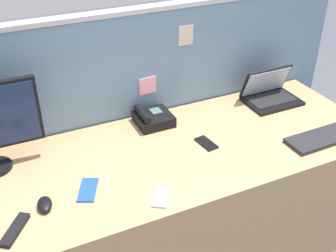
{
  "coord_description": "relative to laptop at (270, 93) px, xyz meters",
  "views": [
    {
      "loc": [
        -0.74,
        -1.52,
        1.91
      ],
      "look_at": [
        0.0,
        0.05,
        0.84
      ],
      "focal_mm": 44.73,
      "sensor_mm": 36.0,
      "label": 1
    }
  ],
  "objects": [
    {
      "name": "desk",
      "position": [
        -0.76,
        -0.23,
        -0.41
      ],
      "size": [
        2.18,
        0.79,
        0.72
      ],
      "primitive_type": "cube",
      "color": "tan",
      "rests_on": "ground_plane"
    },
    {
      "name": "cell_phone_blue_case",
      "position": [
        -1.21,
        -0.34,
        -0.04
      ],
      "size": [
        0.13,
        0.17,
        0.01
      ],
      "primitive_type": "cube",
      "rotation": [
        0.0,
        0.0,
        -0.43
      ],
      "color": "blue",
      "rests_on": "desk"
    },
    {
      "name": "ground_plane",
      "position": [
        -0.76,
        -0.23,
        -0.77
      ],
      "size": [
        10.0,
        10.0,
        0.0
      ],
      "primitive_type": "plane",
      "color": "#4C515B"
    },
    {
      "name": "computer_mouse_right_hand",
      "position": [
        -1.4,
        -0.37,
        -0.03
      ],
      "size": [
        0.07,
        0.11,
        0.03
      ],
      "primitive_type": "ellipsoid",
      "rotation": [
        0.0,
        0.0,
        -0.13
      ],
      "color": "black",
      "rests_on": "desk"
    },
    {
      "name": "cubicle_divider",
      "position": [
        -0.76,
        0.2,
        -0.11
      ],
      "size": [
        2.52,
        0.08,
        1.32
      ],
      "color": "#6084A3",
      "rests_on": "ground_plane"
    },
    {
      "name": "cell_phone_black_slab",
      "position": [
        -0.57,
        -0.25,
        -0.04
      ],
      "size": [
        0.08,
        0.13,
        0.01
      ],
      "primitive_type": "cube",
      "rotation": [
        0.0,
        0.0,
        0.12
      ],
      "color": "black",
      "rests_on": "desk"
    },
    {
      "name": "desk_phone",
      "position": [
        -0.74,
        0.05,
        -0.01
      ],
      "size": [
        0.19,
        0.19,
        0.09
      ],
      "color": "black",
      "rests_on": "desk"
    },
    {
      "name": "tv_remote",
      "position": [
        -1.53,
        -0.46,
        -0.04
      ],
      "size": [
        0.13,
        0.16,
        0.02
      ],
      "primitive_type": "cube",
      "rotation": [
        0.0,
        0.0,
        -0.61
      ],
      "color": "black",
      "rests_on": "desk"
    },
    {
      "name": "keyboard_main",
      "position": [
        -0.02,
        -0.47,
        -0.04
      ],
      "size": [
        0.37,
        0.15,
        0.02
      ],
      "primitive_type": "cube",
      "rotation": [
        0.0,
        0.0,
        0.02
      ],
      "color": "#232328",
      "rests_on": "desk"
    },
    {
      "name": "cell_phone_silver_slab",
      "position": [
        -0.94,
        -0.52,
        -0.04
      ],
      "size": [
        0.12,
        0.14,
        0.01
      ],
      "primitive_type": "cube",
      "rotation": [
        0.0,
        0.0,
        -0.58
      ],
      "color": "#B7BAC1",
      "rests_on": "desk"
    },
    {
      "name": "laptop",
      "position": [
        0.0,
        0.0,
        0.0
      ],
      "size": [
        0.31,
        0.23,
        0.2
      ],
      "color": "black",
      "rests_on": "desk"
    }
  ]
}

